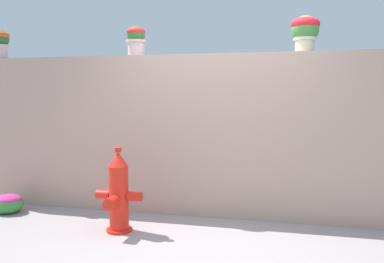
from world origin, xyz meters
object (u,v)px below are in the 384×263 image
at_px(potted_plant_1, 136,39).
at_px(flower_bush_left, 8,203).
at_px(potted_plant_0, 1,42).
at_px(fire_hydrant, 118,194).
at_px(potted_plant_2, 305,30).

bearing_deg(potted_plant_1, flower_bush_left, -162.74).
bearing_deg(potted_plant_0, fire_hydrant, -22.15).
relative_size(potted_plant_2, fire_hydrant, 0.45).
xyz_separation_m(potted_plant_2, fire_hydrant, (-1.93, -0.86, -1.79)).
height_order(potted_plant_0, fire_hydrant, potted_plant_0).
distance_m(potted_plant_0, fire_hydrant, 2.84).
bearing_deg(potted_plant_1, potted_plant_2, 1.54).
distance_m(potted_plant_0, flower_bush_left, 2.17).
xyz_separation_m(potted_plant_0, flower_bush_left, (0.41, -0.50, -2.07)).
bearing_deg(flower_bush_left, potted_plant_1, 17.26).
relative_size(potted_plant_1, potted_plant_2, 0.88).
distance_m(potted_plant_2, fire_hydrant, 2.77).
bearing_deg(potted_plant_1, potted_plant_0, 179.36).
relative_size(potted_plant_2, flower_bush_left, 1.07).
distance_m(potted_plant_1, fire_hydrant, 1.94).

